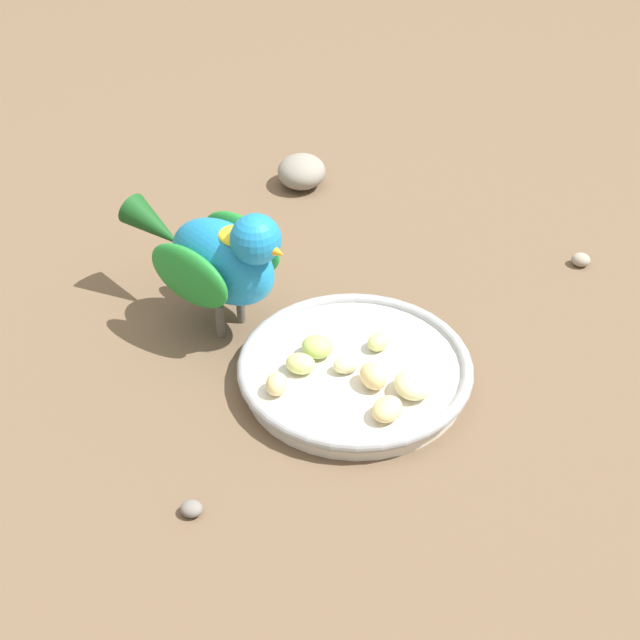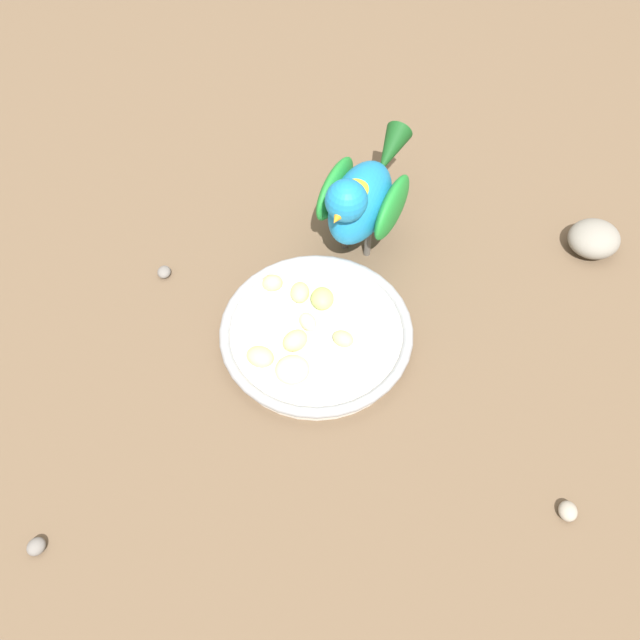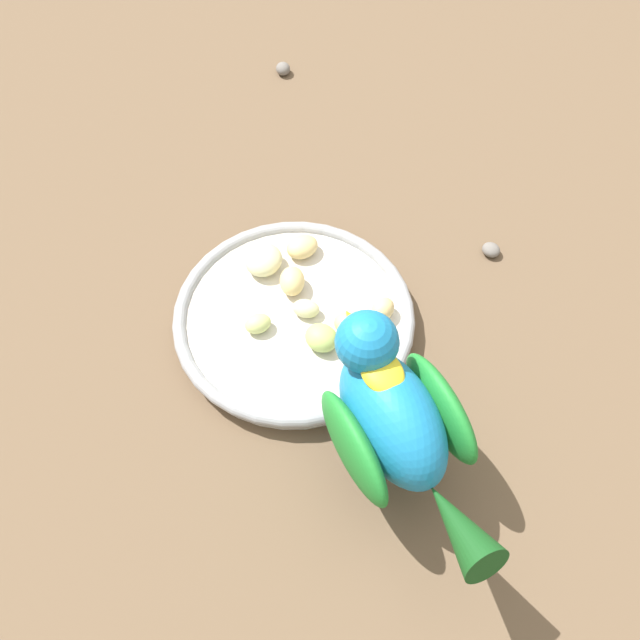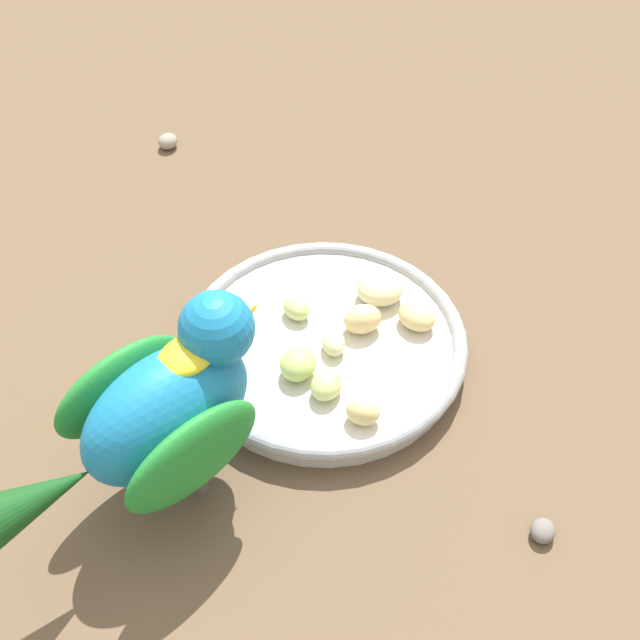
{
  "view_description": "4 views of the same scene",
  "coord_description": "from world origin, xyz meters",
  "px_view_note": "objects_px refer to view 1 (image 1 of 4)",
  "views": [
    {
      "loc": [
        -0.14,
        -0.67,
        0.59
      ],
      "look_at": [
        -0.02,
        0.01,
        0.05
      ],
      "focal_mm": 52.13,
      "sensor_mm": 36.0,
      "label": 1
    },
    {
      "loc": [
        0.4,
        -0.18,
        0.65
      ],
      "look_at": [
        0.02,
        -0.02,
        0.06
      ],
      "focal_mm": 37.48,
      "sensor_mm": 36.0,
      "label": 2
    },
    {
      "loc": [
        -0.11,
        0.33,
        0.59
      ],
      "look_at": [
        -0.02,
        -0.0,
        0.05
      ],
      "focal_mm": 42.08,
      "sensor_mm": 36.0,
      "label": 3
    },
    {
      "loc": [
        -0.42,
        0.0,
        0.5
      ],
      "look_at": [
        -0.0,
        -0.02,
        0.05
      ],
      "focal_mm": 46.83,
      "sensor_mm": 36.0,
      "label": 4
    }
  ],
  "objects_px": {
    "pebble_1": "(581,260)",
    "apple_piece_7": "(387,409)",
    "apple_piece_5": "(277,384)",
    "apple_piece_1": "(341,365)",
    "pebble_0": "(192,509)",
    "apple_piece_0": "(379,342)",
    "apple_piece_2": "(318,349)",
    "apple_piece_4": "(373,376)",
    "apple_piece_3": "(300,364)",
    "apple_piece_6": "(414,384)",
    "rock_large": "(302,172)",
    "parrot": "(219,256)",
    "feeding_bowl": "(355,370)"
  },
  "relations": [
    {
      "from": "apple_piece_2",
      "to": "apple_piece_3",
      "type": "height_order",
      "value": "apple_piece_2"
    },
    {
      "from": "apple_piece_3",
      "to": "rock_large",
      "type": "distance_m",
      "value": 0.38
    },
    {
      "from": "feeding_bowl",
      "to": "pebble_0",
      "type": "height_order",
      "value": "feeding_bowl"
    },
    {
      "from": "apple_piece_7",
      "to": "apple_piece_4",
      "type": "bearing_deg",
      "value": 94.16
    },
    {
      "from": "apple_piece_2",
      "to": "apple_piece_0",
      "type": "bearing_deg",
      "value": 2.61
    },
    {
      "from": "apple_piece_7",
      "to": "apple_piece_2",
      "type": "bearing_deg",
      "value": 116.73
    },
    {
      "from": "feeding_bowl",
      "to": "apple_piece_1",
      "type": "bearing_deg",
      "value": -156.65
    },
    {
      "from": "rock_large",
      "to": "pebble_0",
      "type": "bearing_deg",
      "value": -108.53
    },
    {
      "from": "apple_piece_6",
      "to": "pebble_1",
      "type": "height_order",
      "value": "apple_piece_6"
    },
    {
      "from": "apple_piece_0",
      "to": "apple_piece_3",
      "type": "xyz_separation_m",
      "value": [
        -0.08,
        -0.02,
        0.0
      ]
    },
    {
      "from": "apple_piece_6",
      "to": "rock_large",
      "type": "height_order",
      "value": "same"
    },
    {
      "from": "apple_piece_6",
      "to": "parrot",
      "type": "bearing_deg",
      "value": 135.74
    },
    {
      "from": "apple_piece_5",
      "to": "pebble_0",
      "type": "distance_m",
      "value": 0.14
    },
    {
      "from": "apple_piece_1",
      "to": "apple_piece_7",
      "type": "relative_size",
      "value": 0.8
    },
    {
      "from": "apple_piece_5",
      "to": "pebble_0",
      "type": "bearing_deg",
      "value": -127.13
    },
    {
      "from": "apple_piece_5",
      "to": "apple_piece_6",
      "type": "relative_size",
      "value": 0.66
    },
    {
      "from": "apple_piece_1",
      "to": "apple_piece_5",
      "type": "relative_size",
      "value": 1.02
    },
    {
      "from": "feeding_bowl",
      "to": "apple_piece_5",
      "type": "height_order",
      "value": "apple_piece_5"
    },
    {
      "from": "apple_piece_0",
      "to": "apple_piece_4",
      "type": "distance_m",
      "value": 0.05
    },
    {
      "from": "apple_piece_0",
      "to": "apple_piece_5",
      "type": "distance_m",
      "value": 0.11
    },
    {
      "from": "apple_piece_2",
      "to": "pebble_0",
      "type": "height_order",
      "value": "apple_piece_2"
    },
    {
      "from": "apple_piece_6",
      "to": "apple_piece_7",
      "type": "bearing_deg",
      "value": -139.34
    },
    {
      "from": "parrot",
      "to": "pebble_0",
      "type": "distance_m",
      "value": 0.26
    },
    {
      "from": "parrot",
      "to": "apple_piece_0",
      "type": "bearing_deg",
      "value": 16.56
    },
    {
      "from": "apple_piece_2",
      "to": "pebble_0",
      "type": "distance_m",
      "value": 0.2
    },
    {
      "from": "feeding_bowl",
      "to": "apple_piece_4",
      "type": "height_order",
      "value": "apple_piece_4"
    },
    {
      "from": "apple_piece_2",
      "to": "apple_piece_4",
      "type": "relative_size",
      "value": 1.0
    },
    {
      "from": "apple_piece_5",
      "to": "apple_piece_1",
      "type": "bearing_deg",
      "value": 15.46
    },
    {
      "from": "rock_large",
      "to": "pebble_0",
      "type": "xyz_separation_m",
      "value": [
        -0.17,
        -0.51,
        -0.01
      ]
    },
    {
      "from": "parrot",
      "to": "rock_large",
      "type": "bearing_deg",
      "value": 113.54
    },
    {
      "from": "feeding_bowl",
      "to": "pebble_0",
      "type": "xyz_separation_m",
      "value": [
        -0.16,
        -0.14,
        -0.01
      ]
    },
    {
      "from": "pebble_0",
      "to": "parrot",
      "type": "bearing_deg",
      "value": 78.6
    },
    {
      "from": "feeding_bowl",
      "to": "apple_piece_7",
      "type": "bearing_deg",
      "value": -79.42
    },
    {
      "from": "apple_piece_3",
      "to": "apple_piece_5",
      "type": "bearing_deg",
      "value": -136.15
    },
    {
      "from": "rock_large",
      "to": "pebble_1",
      "type": "bearing_deg",
      "value": -39.66
    },
    {
      "from": "apple_piece_3",
      "to": "rock_large",
      "type": "bearing_deg",
      "value": 80.81
    },
    {
      "from": "pebble_1",
      "to": "apple_piece_6",
      "type": "bearing_deg",
      "value": -141.51
    },
    {
      "from": "pebble_1",
      "to": "apple_piece_7",
      "type": "bearing_deg",
      "value": -141.27
    },
    {
      "from": "apple_piece_5",
      "to": "rock_large",
      "type": "height_order",
      "value": "rock_large"
    },
    {
      "from": "apple_piece_1",
      "to": "pebble_0",
      "type": "distance_m",
      "value": 0.2
    },
    {
      "from": "apple_piece_2",
      "to": "apple_piece_7",
      "type": "height_order",
      "value": "apple_piece_2"
    },
    {
      "from": "apple_piece_4",
      "to": "apple_piece_7",
      "type": "distance_m",
      "value": 0.04
    },
    {
      "from": "apple_piece_5",
      "to": "pebble_1",
      "type": "xyz_separation_m",
      "value": [
        0.36,
        0.17,
        -0.02
      ]
    },
    {
      "from": "feeding_bowl",
      "to": "apple_piece_4",
      "type": "distance_m",
      "value": 0.04
    },
    {
      "from": "feeding_bowl",
      "to": "apple_piece_6",
      "type": "distance_m",
      "value": 0.07
    },
    {
      "from": "apple_piece_3",
      "to": "pebble_1",
      "type": "relative_size",
      "value": 1.36
    },
    {
      "from": "apple_piece_0",
      "to": "apple_piece_3",
      "type": "bearing_deg",
      "value": -165.8
    },
    {
      "from": "apple_piece_0",
      "to": "apple_piece_7",
      "type": "bearing_deg",
      "value": -98.23
    },
    {
      "from": "apple_piece_3",
      "to": "apple_piece_6",
      "type": "distance_m",
      "value": 0.11
    },
    {
      "from": "feeding_bowl",
      "to": "apple_piece_7",
      "type": "distance_m",
      "value": 0.08
    }
  ]
}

